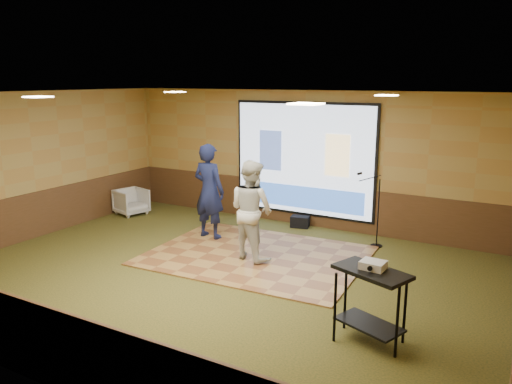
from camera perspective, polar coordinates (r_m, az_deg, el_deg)
The scene contains 18 objects.
ground at distance 8.55m, azimuth -4.36°, elevation -9.48°, with size 9.00×9.00×0.00m, color #283518.
room_shell at distance 7.99m, azimuth -4.62°, elevation 4.56°, with size 9.04×7.04×3.02m.
wainscot_back at distance 11.31m, azimuth 5.38°, elevation -1.37°, with size 9.00×0.04×0.95m, color #493018.
wainscot_front at distance 6.05m, azimuth -23.69°, elevation -15.51°, with size 9.00×0.04×0.95m, color #493018.
wainscot_left at distance 11.39m, azimuth -23.55°, elevation -2.30°, with size 0.04×7.00×0.95m, color #493018.
projector_screen at distance 11.07m, azimuth 5.40°, elevation 3.60°, with size 3.32×0.06×2.52m.
downlight_nw at distance 10.67m, azimuth -9.24°, elevation 11.22°, with size 0.32×0.32×0.02m, color beige.
downlight_ne at distance 8.65m, azimuth 14.70°, elevation 10.64°, with size 0.32×0.32×0.02m, color beige.
downlight_sw at distance 8.33m, azimuth -23.65°, elevation 9.93°, with size 0.32×0.32×0.02m, color beige.
downlight_se at distance 5.53m, azimuth 5.73°, elevation 9.99°, with size 0.32×0.32×0.02m, color beige.
dance_floor at distance 9.38m, azimuth 0.03°, elevation -7.27°, with size 3.89×2.97×0.03m, color #A5783C.
player_left at distance 10.20m, azimuth -5.39°, elevation 0.10°, with size 0.71×0.47×1.95m, color #141B40.
player_right at distance 8.97m, azimuth -0.52°, elevation -2.05°, with size 0.88×0.69×1.82m, color beige.
av_table at distance 6.42m, azimuth 12.98°, elevation -11.08°, with size 0.91×0.48×0.96m.
projector at distance 6.33m, azimuth 13.24°, elevation -8.12°, with size 0.29×0.24×0.10m, color silver.
mic_stand at distance 10.08m, azimuth 13.42°, elevation -3.34°, with size 0.57×0.23×1.47m.
banquet_chair at distance 12.52m, azimuth -14.06°, elevation -1.08°, with size 0.67×0.69×0.63m, color gray.
duffel_bag at distance 11.19m, azimuth 5.05°, elevation -3.39°, with size 0.40×0.27×0.25m, color black.
Camera 1 is at (4.42, -6.56, 3.24)m, focal length 35.00 mm.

